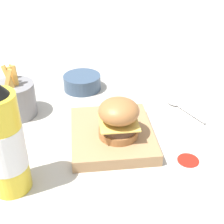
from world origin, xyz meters
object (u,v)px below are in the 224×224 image
Objects in this scene: fries_basket at (15,99)px; spoon at (178,105)px; serving_board at (112,134)px; burger at (119,118)px; side_bowl at (82,82)px; ketchup_bottle at (3,143)px.

spoon is (0.02, 0.46, -0.04)m from fries_basket.
spoon is (-0.13, 0.21, -0.01)m from serving_board.
spoon is at bearing 128.45° from burger.
side_bowl reaches higher than serving_board.
serving_board is 0.28m from ketchup_bottle.
fries_basket is at bearing -174.24° from ketchup_bottle.
ketchup_bottle is (0.14, -0.22, 0.10)m from serving_board.
burger is 0.66× the size of spoon.
spoon is at bearing 122.03° from ketchup_bottle.
side_bowl is (-0.13, 0.19, -0.02)m from fries_basket.
side_bowl is (-0.30, -0.08, -0.05)m from burger.
side_bowl is (-0.28, -0.06, 0.01)m from serving_board.
ketchup_bottle is at bearing 5.76° from fries_basket.
fries_basket is (-0.28, -0.03, -0.06)m from ketchup_bottle.
burger is at bearing 115.82° from ketchup_bottle.
serving_board is 0.92× the size of ketchup_bottle.
side_bowl reaches higher than spoon.
ketchup_bottle is at bearing -64.18° from burger.
spoon is at bearing 122.15° from serving_board.
serving_board is 1.59× the size of spoon.
ketchup_bottle is at bearing -58.09° from serving_board.
ketchup_bottle is at bearing -20.72° from side_bowl.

